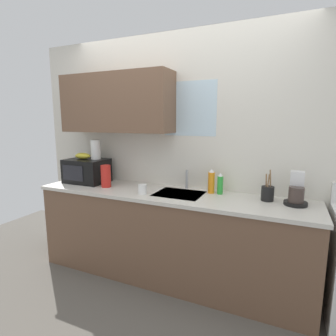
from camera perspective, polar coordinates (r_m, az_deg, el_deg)
The scene contains 12 objects.
kitchen_wall_assembly at distance 2.96m, azimuth -0.25°, elevation 5.38°, with size 3.54×0.42×2.50m.
counter_unit at distance 2.86m, azimuth 0.04°, elevation -13.82°, with size 2.77×0.63×0.90m.
sink_faucet at distance 2.86m, azimuth 3.98°, elevation -2.38°, with size 0.03×0.03×0.20m, color #B2B5BA.
microwave at distance 3.28m, azimuth -16.61°, elevation -0.55°, with size 0.46×0.35×0.27m.
banana_bunch at distance 3.29m, azimuth -17.40°, elevation 2.44°, with size 0.20×0.11×0.07m, color gold.
paper_towel_roll at distance 3.22m, azimuth -14.87°, elevation 3.75°, with size 0.11×0.11×0.22m, color white.
coffee_maker at distance 2.57m, azimuth 25.24°, elevation -4.62°, with size 0.19×0.21×0.28m.
dish_soap_bottle_orange at distance 2.71m, azimuth 9.04°, elevation -2.83°, with size 0.06×0.06×0.24m.
dish_soap_bottle_green at distance 2.69m, azimuth 10.85°, elevation -3.33°, with size 0.06×0.06×0.21m.
cereal_canister at distance 2.99m, azimuth -12.87°, elevation -1.67°, with size 0.10×0.10×0.24m, color red.
mug_white at distance 2.67m, azimuth -5.37°, elevation -4.44°, with size 0.08×0.08×0.10m, color white.
utensil_crock at distance 2.59m, azimuth 20.09°, elevation -4.95°, with size 0.11×0.11×0.28m.
Camera 1 is at (1.07, -2.39, 1.61)m, focal length 29.15 mm.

